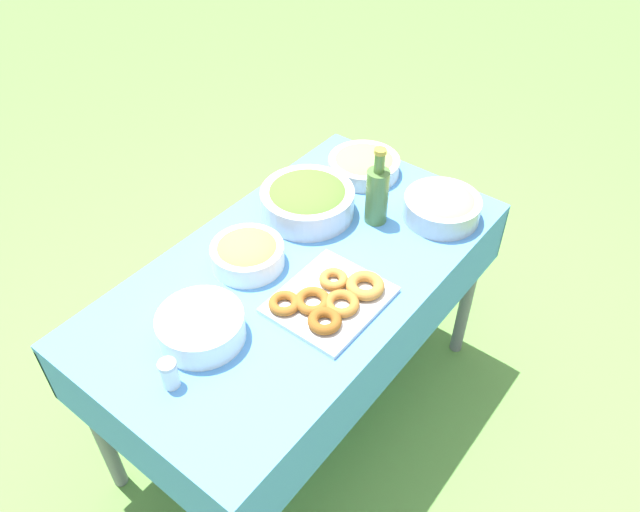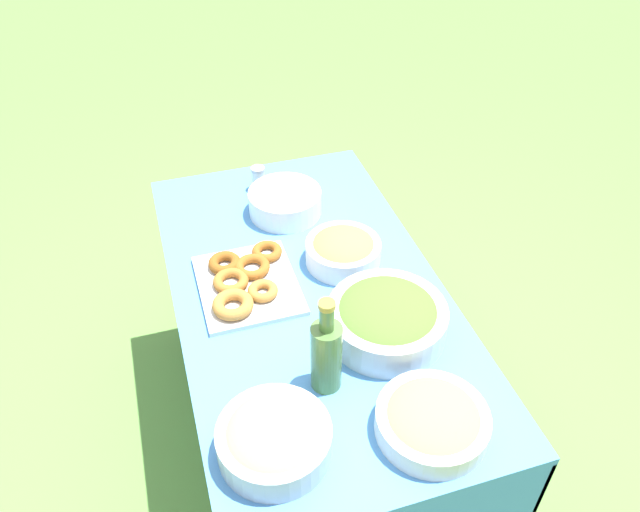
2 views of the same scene
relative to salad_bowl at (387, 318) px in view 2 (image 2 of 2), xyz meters
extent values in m
plane|color=#609342|center=(0.23, 0.15, -0.84)|extent=(14.00, 14.00, 0.00)
cube|color=#4C8CD1|center=(0.23, 0.15, -0.07)|extent=(1.42, 0.78, 0.02)
cube|color=#4C8CD1|center=(0.23, -0.23, -0.19)|extent=(1.42, 0.01, 0.22)
cube|color=#4C8CD1|center=(0.23, 0.53, -0.19)|extent=(1.42, 0.01, 0.22)
cube|color=#4C8CD1|center=(0.93, 0.15, -0.19)|extent=(0.01, 0.78, 0.22)
cylinder|color=slate|center=(0.88, -0.18, -0.46)|extent=(0.05, 0.05, 0.75)
cylinder|color=slate|center=(0.88, 0.48, -0.46)|extent=(0.05, 0.05, 0.75)
cylinder|color=silver|center=(0.00, 0.00, -0.01)|extent=(0.32, 0.32, 0.09)
ellipsoid|color=#51892D|center=(0.00, 0.00, 0.02)|extent=(0.28, 0.28, 0.07)
cylinder|color=#B2B7BC|center=(-0.26, 0.38, -0.02)|extent=(0.26, 0.26, 0.08)
ellipsoid|color=tan|center=(-0.26, 0.38, 0.01)|extent=(0.23, 0.23, 0.07)
cube|color=silver|center=(0.29, 0.32, -0.05)|extent=(0.33, 0.28, 0.02)
torus|color=#B27533|center=(0.20, 0.38, -0.03)|extent=(0.15, 0.15, 0.03)
torus|color=#93561E|center=(0.34, 0.29, -0.03)|extent=(0.13, 0.13, 0.03)
torus|color=#B27533|center=(0.24, 0.29, -0.03)|extent=(0.09, 0.09, 0.03)
torus|color=#A36628|center=(0.30, 0.37, -0.03)|extent=(0.11, 0.11, 0.03)
torus|color=brown|center=(0.38, 0.37, -0.03)|extent=(0.14, 0.14, 0.03)
torus|color=#93561E|center=(0.40, 0.24, -0.03)|extent=(0.10, 0.10, 0.03)
cylinder|color=white|center=(0.62, 0.12, -0.05)|extent=(0.24, 0.24, 0.01)
cylinder|color=white|center=(0.62, 0.12, -0.04)|extent=(0.24, 0.24, 0.01)
cylinder|color=white|center=(0.62, 0.12, -0.03)|extent=(0.24, 0.24, 0.01)
cylinder|color=white|center=(0.62, 0.12, -0.02)|extent=(0.24, 0.24, 0.01)
cylinder|color=white|center=(0.62, 0.12, 0.00)|extent=(0.24, 0.24, 0.01)
cylinder|color=white|center=(0.62, 0.12, 0.01)|extent=(0.24, 0.24, 0.01)
cylinder|color=white|center=(0.62, 0.12, 0.02)|extent=(0.24, 0.24, 0.01)
cylinder|color=#4C7238|center=(-0.11, 0.21, 0.04)|extent=(0.08, 0.08, 0.20)
cylinder|color=#4C7238|center=(-0.11, 0.21, 0.18)|extent=(0.03, 0.03, 0.07)
cylinder|color=#A58C33|center=(-0.11, 0.21, 0.22)|extent=(0.04, 0.04, 0.02)
cylinder|color=silver|center=(-0.32, 0.01, -0.03)|extent=(0.27, 0.27, 0.06)
ellipsoid|color=#ADCC59|center=(-0.32, 0.01, -0.01)|extent=(0.23, 0.23, 0.05)
cylinder|color=white|center=(0.32, 0.01, -0.02)|extent=(0.23, 0.23, 0.07)
ellipsoid|color=olive|center=(0.32, 0.01, 0.00)|extent=(0.20, 0.20, 0.07)
cylinder|color=white|center=(0.78, 0.17, -0.02)|extent=(0.05, 0.05, 0.08)
cylinder|color=silver|center=(0.78, 0.17, 0.02)|extent=(0.05, 0.05, 0.01)
camera|label=1|loc=(1.32, 1.08, 1.30)|focal=35.00mm
camera|label=2|loc=(-1.06, 0.52, 1.21)|focal=35.00mm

